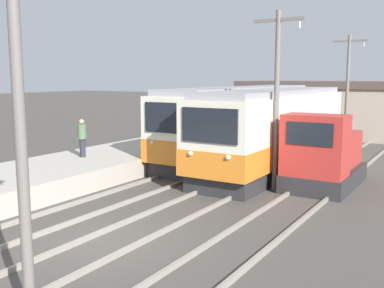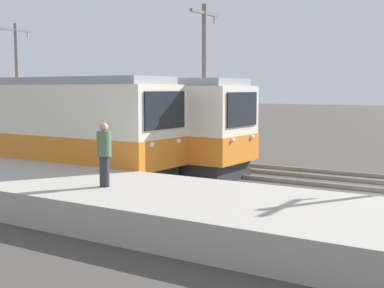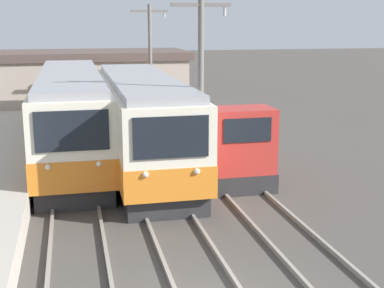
% 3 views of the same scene
% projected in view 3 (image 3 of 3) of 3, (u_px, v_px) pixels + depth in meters
% --- Properties ---
extents(commuter_train_left, '(2.84, 14.71, 3.84)m').
position_uv_depth(commuter_train_left, '(72.00, 119.00, 23.37)').
color(commuter_train_left, '#28282B').
rests_on(commuter_train_left, ground).
extents(commuter_train_center, '(2.84, 13.19, 3.80)m').
position_uv_depth(commuter_train_center, '(142.00, 126.00, 21.89)').
color(commuter_train_center, '#28282B').
rests_on(commuter_train_center, ground).
extents(shunting_locomotive, '(2.40, 4.57, 3.00)m').
position_uv_depth(shunting_locomotive, '(230.00, 150.00, 20.24)').
color(shunting_locomotive, '#28282B').
rests_on(shunting_locomotive, ground).
extents(catenary_mast_mid, '(2.00, 0.20, 6.82)m').
position_uv_depth(catenary_mast_mid, '(201.00, 89.00, 17.97)').
color(catenary_mast_mid, slate).
rests_on(catenary_mast_mid, ground).
extents(catenary_mast_far, '(2.00, 0.20, 6.82)m').
position_uv_depth(catenary_mast_far, '(151.00, 63.00, 28.91)').
color(catenary_mast_far, slate).
rests_on(catenary_mast_far, ground).
extents(station_building, '(12.60, 6.30, 4.07)m').
position_uv_depth(station_building, '(90.00, 82.00, 35.02)').
color(station_building, '#AD9E8E').
rests_on(station_building, ground).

